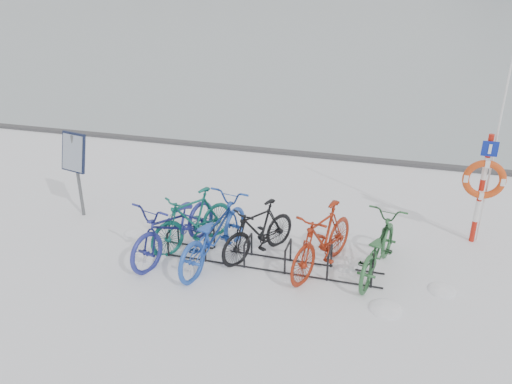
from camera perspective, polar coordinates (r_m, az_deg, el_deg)
name	(u,v)px	position (r m, az deg, el deg)	size (l,w,h in m)	color
ground	(268,264)	(8.87, 1.33, -8.23)	(900.00, 900.00, 0.00)	white
quay_edge	(322,156)	(14.12, 7.60, 4.14)	(400.00, 0.25, 0.10)	#3F3F42
bike_rack	(268,255)	(8.78, 1.34, -7.23)	(4.00, 0.48, 0.46)	black
info_board	(74,157)	(10.74, -20.05, 3.75)	(0.64, 0.36, 1.81)	#595B5E
lifebuoy_station	(484,179)	(9.88, 24.62, 1.32)	(0.74, 0.22, 3.86)	#B51B0E
bike_0	(175,224)	(9.05, -9.21, -3.59)	(0.78, 2.25, 1.18)	navy
bike_1	(193,218)	(9.30, -7.25, -2.97)	(0.52, 1.85, 1.11)	#11584D
bike_2	(214,231)	(8.75, -4.88, -4.44)	(0.77, 2.21, 1.16)	#214CB1
bike_3	(259,229)	(8.92, 0.29, -4.23)	(0.49, 1.72, 1.04)	black
bike_4	(323,238)	(8.55, 7.62, -5.19)	(0.56, 1.97, 1.18)	maroon
bike_5	(378,245)	(8.66, 13.74, -5.93)	(0.67, 1.94, 1.02)	#2A5E33
snow_drifts	(278,266)	(8.83, 2.54, -8.43)	(6.19, 2.07, 0.19)	white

